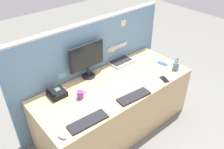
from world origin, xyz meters
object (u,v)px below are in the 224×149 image
keyboard_spare (134,96)px  pen_cup (176,66)px  cell_phone_white_slab (107,92)px  computer_mouse_right_hand (62,136)px  coffee_mug (80,95)px  laptop (119,57)px  cell_phone_black_slab (164,79)px  desk_phone (57,93)px  cell_phone_blue_case (162,64)px  desktop_monitor (87,58)px  keyboard_main (88,121)px

keyboard_spare → pen_cup: 0.83m
pen_cup → cell_phone_white_slab: pen_cup is taller
computer_mouse_right_hand → coffee_mug: (0.44, 0.36, 0.03)m
computer_mouse_right_hand → pen_cup: bearing=-9.1°
coffee_mug → laptop: bearing=21.2°
pen_cup → cell_phone_black_slab: 0.30m
desk_phone → keyboard_spare: bearing=-42.0°
cell_phone_blue_case → cell_phone_black_slab: bearing=-147.2°
cell_phone_white_slab → coffee_mug: bearing=151.6°
desktop_monitor → desk_phone: desktop_monitor is taller
pen_cup → cell_phone_blue_case: size_ratio=1.33×
keyboard_spare → computer_mouse_right_hand: (-0.91, 0.02, 0.01)m
keyboard_main → cell_phone_black_slab: bearing=2.4°
laptop → keyboard_main: laptop is taller
laptop → keyboard_main: 1.24m
desktop_monitor → cell_phone_white_slab: desktop_monitor is taller
cell_phone_blue_case → coffee_mug: 1.28m
desktop_monitor → cell_phone_blue_case: (0.96, -0.42, -0.26)m
laptop → keyboard_spare: bearing=-119.5°
laptop → cell_phone_white_slab: 0.75m
keyboard_main → cell_phone_black_slab: size_ratio=3.05×
laptop → cell_phone_black_slab: size_ratio=2.53×
laptop → pen_cup: size_ratio=1.84×
desktop_monitor → pen_cup: 1.18m
laptop → computer_mouse_right_hand: laptop is taller
cell_phone_black_slab → coffee_mug: size_ratio=1.23×
keyboard_spare → cell_phone_white_slab: size_ratio=2.94×
laptop → cell_phone_white_slab: size_ratio=2.52×
laptop → coffee_mug: 0.94m
cell_phone_black_slab → computer_mouse_right_hand: bearing=-160.8°
cell_phone_white_slab → cell_phone_blue_case: bearing=-5.6°
desktop_monitor → laptop: size_ratio=1.40×
desk_phone → computer_mouse_right_hand: bearing=-114.5°
keyboard_spare → cell_phone_black_slab: keyboard_spare is taller
desktop_monitor → laptop: (0.55, 0.04, -0.20)m
keyboard_main → computer_mouse_right_hand: bearing=-176.6°
pen_cup → cell_phone_black_slab: bearing=-169.3°
computer_mouse_right_hand → coffee_mug: bearing=28.8°
coffee_mug → desktop_monitor: bearing=43.5°
computer_mouse_right_hand → coffee_mug: coffee_mug is taller
keyboard_main → pen_cup: bearing=4.8°
pen_cup → coffee_mug: bearing=165.9°
cell_phone_white_slab → coffee_mug: 0.31m
coffee_mug → computer_mouse_right_hand: bearing=-140.9°
laptop → cell_phone_blue_case: bearing=-48.3°
desktop_monitor → cell_phone_black_slab: size_ratio=3.54×
desk_phone → cell_phone_black_slab: size_ratio=1.36×
laptop → cell_phone_black_slab: laptop is taller
desktop_monitor → cell_phone_blue_case: bearing=-23.6°
computer_mouse_right_hand → desk_phone: bearing=55.3°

